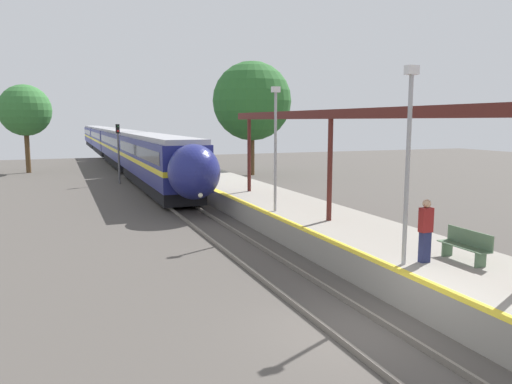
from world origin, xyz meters
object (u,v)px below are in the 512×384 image
Objects in this scene: platform_bench at (466,245)px; train at (113,142)px; lamppost_mid at (275,141)px; lamppost_near at (408,153)px; railway_signal at (118,148)px; person_waiting at (426,230)px.

train is at bearing 94.55° from platform_bench.
platform_bench is at bearing -78.85° from lamppost_mid.
lamppost_near is 8.84m from lamppost_mid.
lamppost_mid is at bearing -86.85° from train.
railway_signal is (-2.01, -24.23, 0.58)m from train.
train is 45.93× the size of person_waiting.
person_waiting is at bearing -79.94° from railway_signal.
railway_signal is 0.86× the size of lamppost_mid.
lamppost_mid is (-1.82, 9.23, 2.60)m from platform_bench.
lamppost_near is (2.43, -53.02, 1.79)m from train.
railway_signal is 0.86× the size of lamppost_near.
platform_bench is at bearing -85.45° from train.
person_waiting is at bearing -3.58° from lamppost_near.
lamppost_mid is (-0.67, 8.88, 2.14)m from person_waiting.
lamppost_near is at bearing -90.00° from lamppost_mid.
lamppost_near is at bearing 167.87° from platform_bench.
lamppost_near is at bearing 176.42° from person_waiting.
person_waiting is at bearing 163.12° from platform_bench.
platform_bench is at bearing -16.88° from person_waiting.
lamppost_near reaches higher than train.
person_waiting is at bearing -85.69° from lamppost_mid.
platform_bench is 0.36× the size of railway_signal.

